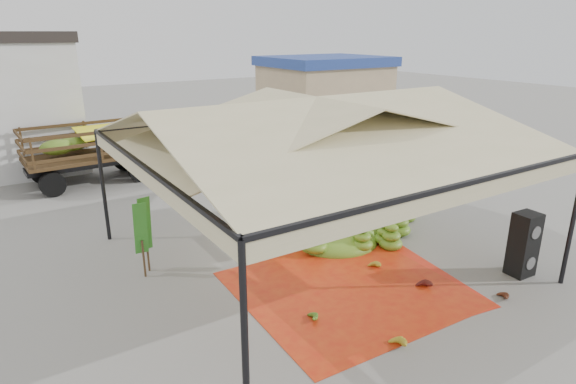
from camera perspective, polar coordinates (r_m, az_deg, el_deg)
ground at (r=12.14m, az=3.06°, el=-7.90°), size 90.00×90.00×0.00m
canopy_tent at (r=11.08m, az=3.35°, el=7.58°), size 8.10×8.10×4.00m
building_tan at (r=27.48m, az=4.34°, el=11.52°), size 6.30×5.30×4.10m
tarp_left at (r=10.90m, az=6.89°, el=-11.27°), size 4.67×4.46×0.01m
tarp_right at (r=11.19m, az=10.44°, el=-10.63°), size 4.08×4.23×0.01m
banana_heap at (r=13.87m, az=4.67°, el=-1.71°), size 6.24×5.35×1.23m
hand_yellow_a at (r=9.22m, az=12.73°, el=-17.00°), size 0.55×0.48×0.22m
hand_yellow_b at (r=11.78m, az=10.12°, el=-8.51°), size 0.54×0.49×0.20m
hand_red_a at (r=11.35m, az=23.90°, el=-11.08°), size 0.52×0.47×0.19m
hand_red_b at (r=11.17m, az=15.81°, el=-10.49°), size 0.61×0.58×0.22m
hand_green at (r=9.74m, az=2.56°, el=-14.45°), size 0.51×0.46×0.20m
hanging_bunches at (r=10.69m, az=7.57°, el=3.31°), size 1.74×0.24×0.20m
speaker_stack at (r=12.33m, az=26.14°, el=-5.58°), size 0.57×0.51×1.52m
banana_leaves at (r=11.88m, az=-16.09°, el=-9.30°), size 0.96×1.36×3.70m
vendor at (r=14.70m, az=-0.25°, el=1.01°), size 0.83×0.70×1.95m
truck_left at (r=19.55m, az=-19.04°, el=5.55°), size 6.47×2.50×2.19m
truck_right at (r=20.80m, az=-1.03°, el=7.07°), size 6.33×4.29×2.06m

